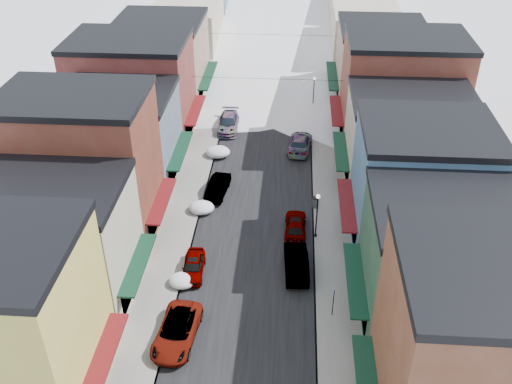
# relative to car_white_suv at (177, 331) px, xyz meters

# --- Properties ---
(road) EXTENTS (10.00, 160.00, 0.01)m
(road) POSITION_rel_car_white_suv_xyz_m (4.30, 51.33, -0.76)
(road) COLOR black
(road) RESTS_ON ground
(sidewalk_left) EXTENTS (3.20, 160.00, 0.15)m
(sidewalk_left) POSITION_rel_car_white_suv_xyz_m (-2.30, 51.33, -0.69)
(sidewalk_left) COLOR gray
(sidewalk_left) RESTS_ON ground
(sidewalk_right) EXTENTS (3.20, 160.00, 0.15)m
(sidewalk_right) POSITION_rel_car_white_suv_xyz_m (10.90, 51.33, -0.69)
(sidewalk_right) COLOR gray
(sidewalk_right) RESTS_ON ground
(curb_left) EXTENTS (0.10, 160.00, 0.15)m
(curb_left) POSITION_rel_car_white_suv_xyz_m (-0.75, 51.33, -0.69)
(curb_left) COLOR slate
(curb_left) RESTS_ON ground
(curb_right) EXTENTS (0.10, 160.00, 0.15)m
(curb_right) POSITION_rel_car_white_suv_xyz_m (9.35, 51.33, -0.69)
(curb_right) COLOR slate
(curb_right) RESTS_ON ground
(bldg_l_cream) EXTENTS (11.30, 8.20, 9.50)m
(bldg_l_cream) POSITION_rel_car_white_suv_xyz_m (-8.89, 3.83, 4.00)
(bldg_l_cream) COLOR #BBB597
(bldg_l_cream) RESTS_ON ground
(bldg_l_brick_near) EXTENTS (12.30, 8.20, 12.50)m
(bldg_l_brick_near) POSITION_rel_car_white_suv_xyz_m (-9.39, 11.83, 5.50)
(bldg_l_brick_near) COLOR maroon
(bldg_l_brick_near) RESTS_ON ground
(bldg_l_grayblue) EXTENTS (11.30, 9.20, 9.00)m
(bldg_l_grayblue) POSITION_rel_car_white_suv_xyz_m (-8.89, 20.33, 3.75)
(bldg_l_grayblue) COLOR slate
(bldg_l_grayblue) RESTS_ON ground
(bldg_l_brick_far) EXTENTS (13.30, 9.20, 11.00)m
(bldg_l_brick_far) POSITION_rel_car_white_suv_xyz_m (-9.89, 29.33, 4.75)
(bldg_l_brick_far) COLOR maroon
(bldg_l_brick_far) RESTS_ON ground
(bldg_l_tan) EXTENTS (11.30, 11.20, 10.00)m
(bldg_l_tan) POSITION_rel_car_white_suv_xyz_m (-8.89, 39.33, 4.25)
(bldg_l_tan) COLOR #957662
(bldg_l_tan) RESTS_ON ground
(bldg_r_brick_near) EXTENTS (12.30, 9.20, 12.50)m
(bldg_r_brick_near) POSITION_rel_car_white_suv_xyz_m (17.99, -5.67, 5.50)
(bldg_r_brick_near) COLOR brown
(bldg_r_brick_near) RESTS_ON ground
(bldg_r_green) EXTENTS (11.30, 9.20, 9.50)m
(bldg_r_green) POSITION_rel_car_white_suv_xyz_m (17.49, 3.33, 4.00)
(bldg_r_green) COLOR #214530
(bldg_r_green) RESTS_ON ground
(bldg_r_blue) EXTENTS (11.30, 9.20, 10.50)m
(bldg_r_blue) POSITION_rel_car_white_suv_xyz_m (17.49, 12.33, 4.50)
(bldg_r_blue) COLOR #3B6185
(bldg_r_blue) RESTS_ON ground
(bldg_r_cream) EXTENTS (12.30, 9.20, 9.00)m
(bldg_r_cream) POSITION_rel_car_white_suv_xyz_m (17.99, 21.33, 3.75)
(bldg_r_cream) COLOR #B4AD91
(bldg_r_cream) RESTS_ON ground
(bldg_r_brick_far) EXTENTS (13.30, 9.20, 11.50)m
(bldg_r_brick_far) POSITION_rel_car_white_suv_xyz_m (18.49, 30.33, 5.00)
(bldg_r_brick_far) COLOR maroon
(bldg_r_brick_far) RESTS_ON ground
(bldg_r_tan) EXTENTS (11.30, 11.20, 9.50)m
(bldg_r_tan) POSITION_rel_car_white_suv_xyz_m (17.49, 40.33, 4.00)
(bldg_r_tan) COLOR #977963
(bldg_r_tan) RESTS_ON ground
(overhead_cables) EXTENTS (16.40, 15.04, 0.04)m
(overhead_cables) POSITION_rel_car_white_suv_xyz_m (4.30, 38.83, 5.44)
(overhead_cables) COLOR black
(overhead_cables) RESTS_ON ground
(car_white_suv) EXTENTS (3.01, 5.69, 1.52)m
(car_white_suv) POSITION_rel_car_white_suv_xyz_m (0.00, 0.00, 0.00)
(car_white_suv) COLOR silver
(car_white_suv) RESTS_ON ground
(car_silver_sedan) EXTENTS (1.77, 4.10, 1.38)m
(car_silver_sedan) POSITION_rel_car_white_suv_xyz_m (0.00, 6.76, -0.07)
(car_silver_sedan) COLOR #999CA1
(car_silver_sedan) RESTS_ON ground
(car_dark_hatch) EXTENTS (2.09, 4.62, 1.47)m
(car_dark_hatch) POSITION_rel_car_white_suv_xyz_m (0.49, 17.99, -0.03)
(car_dark_hatch) COLOR black
(car_dark_hatch) RESTS_ON ground
(car_silver_wagon) EXTENTS (2.38, 5.57, 1.60)m
(car_silver_wagon) POSITION_rel_car_white_suv_xyz_m (0.00, 31.33, 0.04)
(car_silver_wagon) COLOR #A2A4AA
(car_silver_wagon) RESTS_ON ground
(car_green_sedan) EXTENTS (2.09, 5.17, 1.67)m
(car_green_sedan) POSITION_rel_car_white_suv_xyz_m (7.92, 7.60, 0.07)
(car_green_sedan) COLOR black
(car_green_sedan) RESTS_ON ground
(car_gray_suv) EXTENTS (1.85, 4.48, 1.52)m
(car_gray_suv) POSITION_rel_car_white_suv_xyz_m (7.80, 12.55, -0.00)
(car_gray_suv) COLOR gray
(car_gray_suv) RESTS_ON ground
(car_black_sedan) EXTENTS (2.84, 5.76, 1.61)m
(car_black_sedan) POSITION_rel_car_white_suv_xyz_m (8.09, 27.18, 0.04)
(car_black_sedan) COLOR black
(car_black_sedan) RESTS_ON ground
(car_lane_silver) EXTENTS (1.81, 4.47, 1.52)m
(car_lane_silver) POSITION_rel_car_white_suv_xyz_m (3.34, 43.77, -0.00)
(car_lane_silver) COLOR #999AA0
(car_lane_silver) RESTS_ON ground
(car_lane_white) EXTENTS (2.36, 4.91, 1.35)m
(car_lane_white) POSITION_rel_car_white_suv_xyz_m (6.00, 56.09, -0.09)
(car_lane_white) COLOR silver
(car_lane_white) RESTS_ON ground
(parking_sign) EXTENTS (0.06, 0.31, 2.30)m
(parking_sign) POSITION_rel_car_white_suv_xyz_m (10.51, 2.88, 0.73)
(parking_sign) COLOR black
(parking_sign) RESTS_ON sidewalk_right
(trash_can) EXTENTS (0.59, 0.59, 1.00)m
(trash_can) POSITION_rel_car_white_suv_xyz_m (9.50, 16.24, -0.10)
(trash_can) COLOR #5D5F62
(trash_can) RESTS_ON sidewalk_right
(streetlamp_near) EXTENTS (0.34, 0.34, 4.15)m
(streetlamp_near) POSITION_rel_car_white_suv_xyz_m (9.50, 11.95, 2.01)
(streetlamp_near) COLOR black
(streetlamp_near) RESTS_ON sidewalk_right
(streetlamp_far) EXTENTS (0.34, 0.34, 4.11)m
(streetlamp_far) POSITION_rel_car_white_suv_xyz_m (9.61, 36.98, 1.98)
(streetlamp_far) COLOR black
(streetlamp_far) RESTS_ON sidewalk_right
(snow_pile_near) EXTENTS (2.09, 2.49, 0.88)m
(snow_pile_near) POSITION_rel_car_white_suv_xyz_m (-0.58, 5.45, -0.34)
(snow_pile_near) COLOR white
(snow_pile_near) RESTS_ON ground
(snow_pile_mid) EXTENTS (2.27, 2.60, 0.96)m
(snow_pile_mid) POSITION_rel_car_white_suv_xyz_m (-0.58, 15.05, -0.30)
(snow_pile_mid) COLOR white
(snow_pile_mid) RESTS_ON ground
(snow_pile_far) EXTENTS (2.50, 2.74, 1.06)m
(snow_pile_far) POSITION_rel_car_white_suv_xyz_m (-0.38, 25.16, -0.26)
(snow_pile_far) COLOR white
(snow_pile_far) RESTS_ON ground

